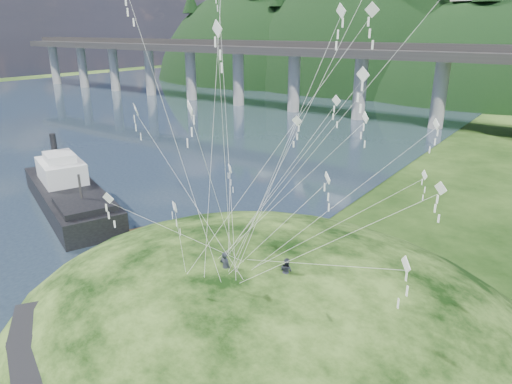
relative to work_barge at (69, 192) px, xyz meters
The scene contains 9 objects.
ground 21.25m from the work_barge, 18.09° to the right, with size 320.00×320.00×0.00m, color black.
water 56.93m from the work_barge, 155.70° to the left, with size 240.00×240.00×0.00m, color #2E4155.
grass_hill 28.69m from the work_barge, ahead, with size 36.00×32.00×13.00m.
bridge 64.30m from the work_barge, 95.69° to the left, with size 160.00×11.00×15.00m.
far_ridge 118.30m from the work_barge, 101.47° to the left, with size 153.00×70.00×94.50m.
work_barge is the anchor object (origin of this frame).
wooden_dock 16.87m from the work_barge, ahead, with size 12.82×7.18×0.94m.
kite_flyers 29.24m from the work_barge, 12.30° to the right, with size 3.85×2.16×1.90m.
kite_swarm 31.34m from the work_barge, ahead, with size 19.06×16.36×19.08m.
Camera 1 is at (21.21, -17.79, 17.53)m, focal length 32.00 mm.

